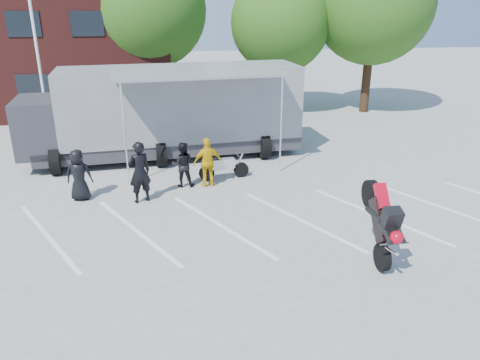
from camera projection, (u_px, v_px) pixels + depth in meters
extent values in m
plane|color=#A6A6A1|center=(217.00, 242.00, 12.62)|extent=(100.00, 100.00, 0.00)
cube|color=white|center=(213.00, 225.00, 13.55)|extent=(18.09, 13.33, 0.01)
cube|color=#4E1C19|center=(11.00, 48.00, 26.66)|extent=(18.00, 8.00, 7.00)
cylinder|color=white|center=(38.00, 54.00, 19.55)|extent=(0.12, 0.12, 8.00)
cylinder|color=#382314|center=(154.00, 84.00, 26.55)|extent=(0.50, 0.50, 3.24)
sphere|color=#254A12|center=(149.00, 10.00, 25.11)|extent=(6.12, 6.12, 6.12)
cylinder|color=#382314|center=(279.00, 87.00, 26.61)|extent=(0.50, 0.50, 2.88)
sphere|color=#254A12|center=(280.00, 22.00, 25.34)|extent=(5.44, 5.44, 5.44)
cylinder|color=#382314|center=(366.00, 82.00, 26.71)|extent=(0.50, 0.50, 3.42)
sphere|color=#254A12|center=(374.00, 4.00, 25.20)|extent=(6.46, 6.46, 6.46)
imported|color=black|center=(79.00, 175.00, 15.03)|extent=(0.85, 0.58, 1.70)
imported|color=black|center=(139.00, 172.00, 14.81)|extent=(0.87, 0.74, 2.01)
imported|color=black|center=(183.00, 165.00, 16.14)|extent=(0.82, 0.67, 1.59)
imported|color=#EBB60C|center=(208.00, 163.00, 16.09)|extent=(1.09, 0.61, 1.75)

